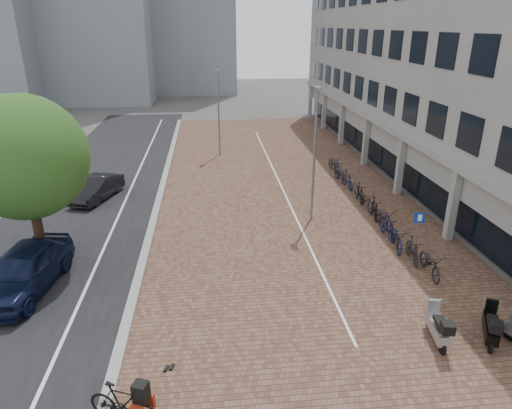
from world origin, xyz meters
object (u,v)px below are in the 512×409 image
Objects in this scene: car_navy at (24,270)px; scooter_back at (438,325)px; car_dark at (97,188)px; scooter_mid at (491,325)px; hero_bike at (123,403)px; parking_sign at (418,229)px.

scooter_back is (13.97, -4.46, -0.28)m from car_navy.
scooter_back is (13.40, -13.94, -0.07)m from car_dark.
car_navy is 2.96× the size of scooter_mid.
car_navy reaches higher than car_dark.
hero_bike reaches higher than scooter_back.
scooter_mid is 1.01× the size of scooter_back.
hero_bike is at bearing -46.50° from car_navy.
scooter_back is 0.77× the size of parking_sign.
car_navy is 2.98× the size of scooter_back.
car_dark is 1.80× the size of parking_sign.
hero_bike is at bearing -136.43° from parking_sign.
scooter_mid is (15.64, -4.63, -0.27)m from car_navy.
parking_sign is (10.87, 7.31, 0.84)m from hero_bike.
car_dark is at bearing 159.24° from parking_sign.
car_dark is at bearing 36.16° from hero_bike.
car_navy is 8.10m from hero_bike.
parking_sign is (15.54, 0.69, 0.59)m from car_navy.
parking_sign is at bearing 10.86° from car_navy.
car_navy is 15.56m from parking_sign.
car_navy is at bearing -74.42° from car_dark.
hero_bike is 0.91× the size of parking_sign.
scooter_mid is at bearing -24.06° from car_dark.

